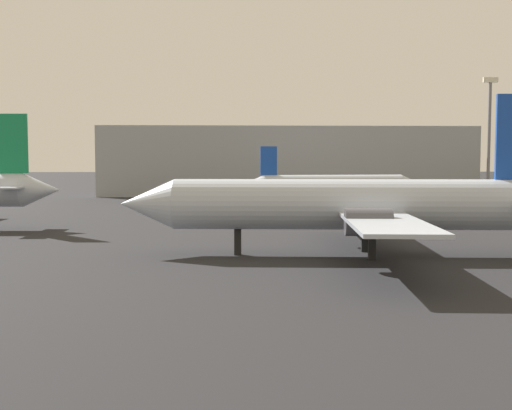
{
  "coord_description": "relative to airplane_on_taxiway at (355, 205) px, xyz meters",
  "views": [
    {
      "loc": [
        3.69,
        -8.43,
        6.47
      ],
      "look_at": [
        6.62,
        53.06,
        2.04
      ],
      "focal_mm": 45.75,
      "sensor_mm": 36.0,
      "label": 1
    }
  ],
  "objects": [
    {
      "name": "light_mast_right",
      "position": [
        34.23,
        61.56,
        7.6
      ],
      "size": [
        2.4,
        0.5,
        19.47
      ],
      "color": "slate",
      "rests_on": "ground_plane"
    },
    {
      "name": "airplane_on_taxiway",
      "position": [
        0.0,
        0.0,
        0.0
      ],
      "size": [
        31.0,
        27.46,
        10.63
      ],
      "rotation": [
        0.0,
        0.0,
        3.06
      ],
      "color": "#B2BCCC",
      "rests_on": "ground_plane"
    },
    {
      "name": "airplane_far_left",
      "position": [
        6.33,
        47.76,
        -0.63
      ],
      "size": [
        25.97,
        19.51,
        8.09
      ],
      "rotation": [
        0.0,
        0.0,
        0.11
      ],
      "color": "#B2BCCC",
      "rests_on": "ground_plane"
    },
    {
      "name": "terminal_building",
      "position": [
        2.39,
        76.42,
        2.56
      ],
      "size": [
        64.86,
        20.07,
        11.91
      ],
      "primitive_type": "cube",
      "color": "#999EA3",
      "rests_on": "ground_plane"
    }
  ]
}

